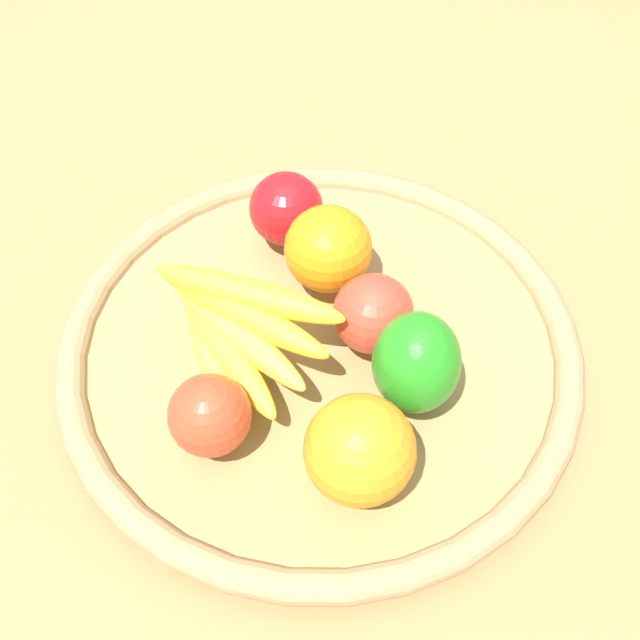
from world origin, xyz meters
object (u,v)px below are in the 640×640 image
object	(u,v)px
apple_1	(210,415)
orange_0	(330,249)
bell_pepper	(416,362)
apple_2	(286,209)
apple_0	(374,310)
banana_bunch	(232,328)
orange_1	(360,450)

from	to	relation	value
apple_1	orange_0	bearing A→B (deg)	157.19
apple_1	bell_pepper	size ratio (longest dim) A/B	0.74
apple_2	apple_0	bearing A→B (deg)	38.43
banana_bunch	apple_1	bearing A→B (deg)	-2.20
bell_pepper	banana_bunch	bearing A→B (deg)	-102.47
apple_1	orange_0	size ratio (longest dim) A/B	0.82
orange_0	bell_pepper	bearing A→B (deg)	33.82
apple_2	apple_1	bearing A→B (deg)	-6.80
apple_1	apple_2	bearing A→B (deg)	173.20
apple_1	bell_pepper	world-z (taller)	bell_pepper
apple_2	orange_1	world-z (taller)	orange_1
apple_2	orange_0	distance (m)	0.07
banana_bunch	orange_0	distance (m)	0.12
orange_1	banana_bunch	size ratio (longest dim) A/B	0.49
apple_0	banana_bunch	bearing A→B (deg)	-73.11
apple_0	orange_0	xyz separation A→B (m)	(-0.06, -0.04, 0.01)
orange_0	bell_pepper	xyz separation A→B (m)	(0.12, 0.08, 0.00)
banana_bunch	orange_0	world-z (taller)	orange_0
orange_1	orange_0	bearing A→B (deg)	-168.26
banana_bunch	orange_0	xyz separation A→B (m)	(-0.10, 0.07, 0.00)
apple_2	apple_1	size ratio (longest dim) A/B	1.08
apple_0	apple_2	size ratio (longest dim) A/B	0.98
apple_0	apple_2	distance (m)	0.15
bell_pepper	orange_1	bearing A→B (deg)	-29.11
apple_0	apple_2	xyz separation A→B (m)	(-0.11, -0.09, 0.00)
apple_2	orange_1	bearing A→B (deg)	19.39
apple_1	banana_bunch	size ratio (longest dim) A/B	0.38
apple_0	bell_pepper	bearing A→B (deg)	32.52
apple_2	orange_0	world-z (taller)	orange_0
apple_0	orange_1	xyz separation A→B (m)	(0.14, -0.00, 0.01)
orange_1	banana_bunch	world-z (taller)	orange_1
banana_bunch	orange_0	size ratio (longest dim) A/B	2.13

